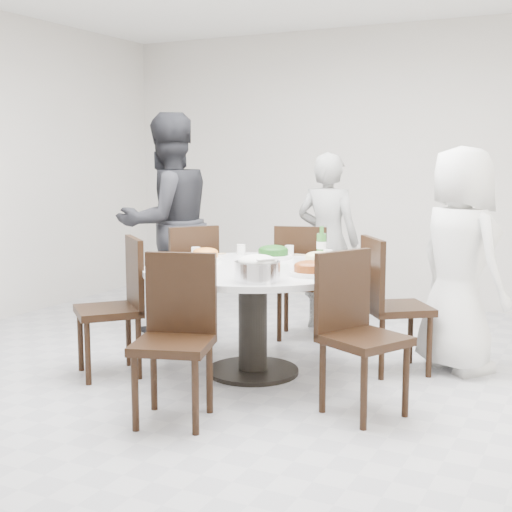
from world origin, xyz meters
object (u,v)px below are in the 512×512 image
at_px(chair_ne, 398,305).
at_px(diner_right, 460,260).
at_px(chair_se, 365,335).
at_px(diner_middle, 328,241).
at_px(chair_n, 303,281).
at_px(rice_bowl, 257,271).
at_px(chair_nw, 186,282).
at_px(diner_left, 167,223).
at_px(soup_bowl, 178,266).
at_px(dining_table, 253,320).
at_px(beverage_bottle, 322,243).
at_px(chair_s, 173,340).
at_px(chair_sw, 108,308).

distance_m(chair_ne, diner_right, 0.53).
bearing_deg(chair_se, diner_middle, 53.56).
height_order(chair_n, rice_bowl, chair_n).
distance_m(chair_ne, diner_middle, 1.36).
bearing_deg(chair_nw, rice_bowl, 83.20).
relative_size(diner_left, soup_bowl, 6.59).
height_order(dining_table, chair_se, chair_se).
bearing_deg(diner_middle, rice_bowl, 98.93).
bearing_deg(beverage_bottle, chair_s, -100.29).
height_order(chair_n, soup_bowl, chair_n).
bearing_deg(rice_bowl, diner_middle, 98.20).
bearing_deg(chair_nw, chair_sw, 38.62).
bearing_deg(diner_right, soup_bowl, 74.12).
height_order(dining_table, chair_sw, chair_sw).
xyz_separation_m(dining_table, chair_nw, (-0.93, 0.62, 0.10)).
relative_size(chair_ne, diner_right, 0.60).
bearing_deg(diner_left, dining_table, 82.69).
height_order(chair_ne, diner_right, diner_right).
bearing_deg(chair_n, chair_se, 109.43).
height_order(diner_left, rice_bowl, diner_left).
height_order(diner_right, diner_left, diner_left).
relative_size(chair_s, diner_middle, 0.62).
bearing_deg(beverage_bottle, diner_left, 170.85).
bearing_deg(beverage_bottle, dining_table, -118.51).
xyz_separation_m(chair_s, rice_bowl, (0.26, 0.55, 0.33)).
xyz_separation_m(chair_se, soup_bowl, (-1.27, 0.00, 0.32)).
height_order(chair_se, diner_middle, diner_middle).
relative_size(dining_table, chair_s, 1.58).
relative_size(diner_right, diner_left, 0.84).
xyz_separation_m(diner_right, beverage_bottle, (-0.96, -0.17, 0.09)).
height_order(chair_sw, beverage_bottle, beverage_bottle).
xyz_separation_m(chair_se, diner_left, (-2.16, 1.21, 0.46)).
bearing_deg(chair_ne, soup_bowl, 90.98).
bearing_deg(soup_bowl, dining_table, 52.41).
height_order(rice_bowl, soup_bowl, rice_bowl).
bearing_deg(diner_middle, beverage_bottle, 108.72).
height_order(chair_ne, chair_sw, same).
height_order(chair_sw, chair_se, same).
xyz_separation_m(chair_ne, diner_left, (-2.10, 0.29, 0.46)).
bearing_deg(dining_table, rice_bowl, -60.38).
bearing_deg(soup_bowl, chair_n, 80.13).
bearing_deg(chair_n, beverage_bottle, 109.77).
bearing_deg(chair_sw, diner_right, 71.28).
relative_size(dining_table, chair_sw, 1.58).
relative_size(chair_nw, rice_bowl, 3.39).
bearing_deg(diner_middle, chair_nw, 43.65).
relative_size(chair_ne, chair_nw, 1.00).
xyz_separation_m(chair_sw, diner_left, (-0.34, 1.26, 0.46)).
height_order(chair_ne, chair_se, same).
xyz_separation_m(dining_table, diner_left, (-1.21, 0.78, 0.56)).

